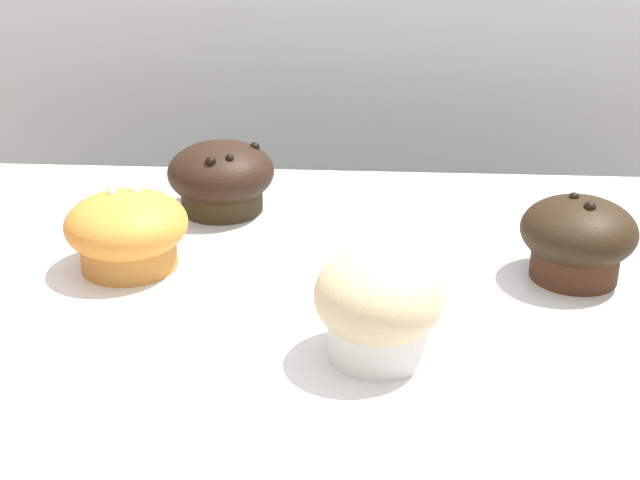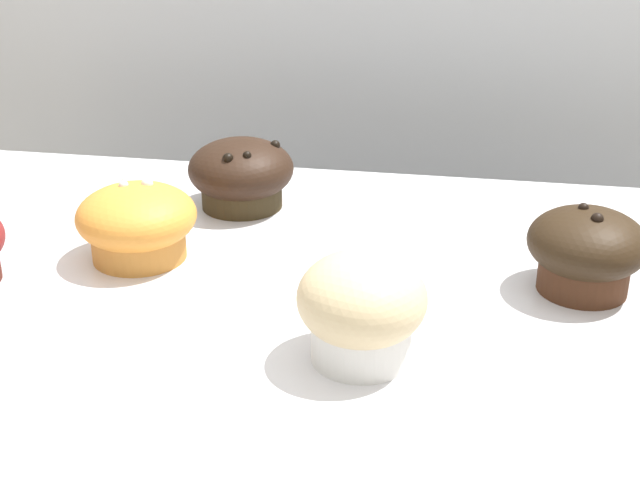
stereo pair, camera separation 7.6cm
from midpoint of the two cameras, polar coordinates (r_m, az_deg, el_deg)
wall_back at (r=1.31m, az=7.08°, el=8.97°), size 3.20×0.10×1.80m
muffin_front_center at (r=0.80m, az=19.31°, el=-0.67°), size 0.10×0.10×0.08m
muffin_back_right at (r=0.83m, az=-9.09°, el=1.06°), size 0.11×0.11×0.07m
muffin_front_left at (r=0.66m, az=6.00°, el=-4.42°), size 0.10×0.10×0.09m
muffin_back_center at (r=0.93m, az=-2.76°, el=4.19°), size 0.11×0.11×0.07m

